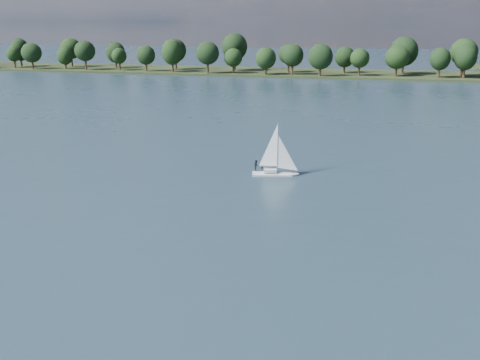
{
  "coord_description": "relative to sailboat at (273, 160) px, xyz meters",
  "views": [
    {
      "loc": [
        6.48,
        -19.64,
        21.27
      ],
      "look_at": [
        -8.91,
        41.72,
        2.5
      ],
      "focal_mm": 40.0,
      "sensor_mm": 36.0,
      "label": 1
    }
  ],
  "objects": [
    {
      "name": "sailboat",
      "position": [
        0.0,
        0.0,
        0.0
      ],
      "size": [
        6.32,
        3.04,
        8.02
      ],
      "rotation": [
        0.0,
        0.0,
        0.23
      ],
      "color": "silver",
      "rests_on": "ground"
    },
    {
      "name": "ground",
      "position": [
        7.0,
        46.56,
        -2.24
      ],
      "size": [
        700.0,
        700.0,
        0.0
      ],
      "primitive_type": "plane",
      "color": "#233342",
      "rests_on": "ground"
    },
    {
      "name": "far_shore",
      "position": [
        7.0,
        158.56,
        -2.24
      ],
      "size": [
        660.0,
        40.0,
        1.5
      ],
      "primitive_type": "cube",
      "color": "black",
      "rests_on": "ground"
    },
    {
      "name": "treeline",
      "position": [
        16.92,
        155.13,
        5.77
      ],
      "size": [
        563.12,
        73.82,
        18.86
      ],
      "color": "black",
      "rests_on": "ground"
    }
  ]
}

